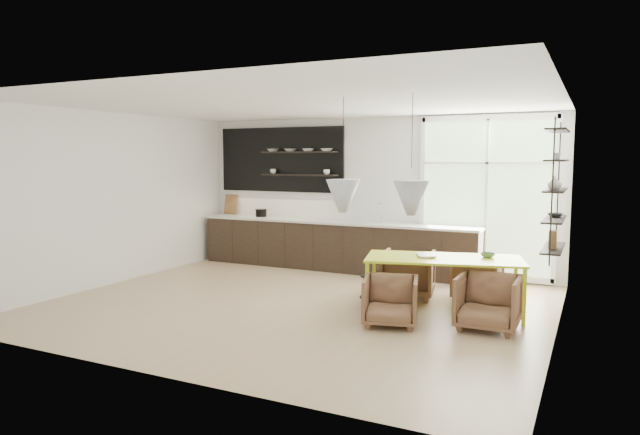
% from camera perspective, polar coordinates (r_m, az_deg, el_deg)
% --- Properties ---
extents(room, '(7.02, 6.01, 2.91)m').
position_cam_1_polar(room, '(8.92, 4.25, 1.63)').
color(room, tan).
rests_on(room, ground).
extents(kitchen_run, '(5.54, 0.69, 2.75)m').
position_cam_1_polar(kitchen_run, '(10.97, 1.11, -2.08)').
color(kitchen_run, black).
rests_on(kitchen_run, ground).
extents(right_shelving, '(0.26, 1.22, 1.90)m').
position_cam_1_polar(right_shelving, '(8.37, 22.45, 2.22)').
color(right_shelving, black).
rests_on(right_shelving, ground).
extents(dining_table, '(2.28, 1.44, 0.77)m').
position_cam_1_polar(dining_table, '(8.05, 12.27, -4.31)').
color(dining_table, '#BCCF1A').
rests_on(dining_table, ground).
extents(armchair_back_left, '(0.90, 0.92, 0.72)m').
position_cam_1_polar(armchair_back_left, '(8.91, 8.80, -5.58)').
color(armchair_back_left, brown).
rests_on(armchair_back_left, ground).
extents(armchair_back_right, '(0.69, 0.70, 0.63)m').
position_cam_1_polar(armchair_back_right, '(8.93, 15.49, -6.00)').
color(armchair_back_right, brown).
rests_on(armchair_back_right, ground).
extents(armchair_front_left, '(0.83, 0.85, 0.63)m').
position_cam_1_polar(armchair_front_left, '(7.41, 7.06, -8.27)').
color(armchair_front_left, brown).
rests_on(armchair_front_left, ground).
extents(armchair_front_right, '(0.74, 0.76, 0.69)m').
position_cam_1_polar(armchair_front_right, '(7.47, 16.45, -8.13)').
color(armchair_front_right, brown).
rests_on(armchair_front_right, ground).
extents(wire_stool, '(0.35, 0.35, 0.45)m').
position_cam_1_polar(wire_stool, '(8.34, 5.21, -6.84)').
color(wire_stool, black).
rests_on(wire_stool, ground).
extents(table_book, '(0.36, 0.40, 0.03)m').
position_cam_1_polar(table_book, '(8.05, 9.72, -3.76)').
color(table_book, white).
rests_on(table_book, dining_table).
extents(table_bowl, '(0.26, 0.26, 0.06)m').
position_cam_1_polar(table_bowl, '(8.21, 16.43, -3.63)').
color(table_bowl, '#4F7348').
rests_on(table_bowl, dining_table).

